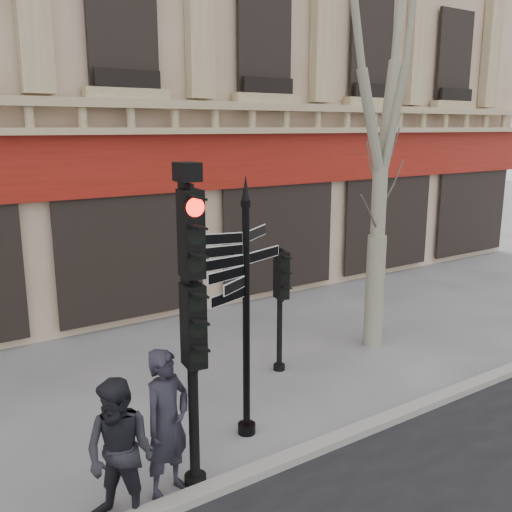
# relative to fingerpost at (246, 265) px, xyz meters

# --- Properties ---
(ground) EXTENTS (80.00, 80.00, 0.00)m
(ground) POSITION_rel_fingerpost_xyz_m (0.49, 0.44, -2.53)
(ground) COLOR #57575B
(ground) RESTS_ON ground
(kerb) EXTENTS (80.00, 0.25, 0.12)m
(kerb) POSITION_rel_fingerpost_xyz_m (0.49, -0.96, -2.47)
(kerb) COLOR gray
(kerb) RESTS_ON ground
(fingerpost) EXTENTS (1.79, 1.79, 3.76)m
(fingerpost) POSITION_rel_fingerpost_xyz_m (0.00, 0.00, 0.00)
(fingerpost) COLOR black
(fingerpost) RESTS_ON ground
(traffic_signal_main) EXTENTS (0.48, 0.37, 4.00)m
(traffic_signal_main) POSITION_rel_fingerpost_xyz_m (-1.22, -0.69, -0.00)
(traffic_signal_main) COLOR black
(traffic_signal_main) RESTS_ON ground
(traffic_signal_secondary) EXTENTS (0.42, 0.33, 2.24)m
(traffic_signal_secondary) POSITION_rel_fingerpost_xyz_m (1.71, 1.53, -0.96)
(traffic_signal_secondary) COLOR black
(traffic_signal_secondary) RESTS_ON ground
(plane_tree) EXTENTS (3.33, 3.33, 8.84)m
(plane_tree) POSITION_rel_fingerpost_xyz_m (4.05, 1.48, 3.67)
(plane_tree) COLOR gray
(plane_tree) RESTS_ON ground
(pedestrian_a) EXTENTS (0.79, 0.66, 1.86)m
(pedestrian_a) POSITION_rel_fingerpost_xyz_m (-1.54, -0.63, -1.60)
(pedestrian_a) COLOR #23212C
(pedestrian_a) RESTS_ON ground
(pedestrian_b) EXTENTS (1.04, 1.07, 1.73)m
(pedestrian_b) POSITION_rel_fingerpost_xyz_m (-2.22, -0.86, -1.66)
(pedestrian_b) COLOR black
(pedestrian_b) RESTS_ON ground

